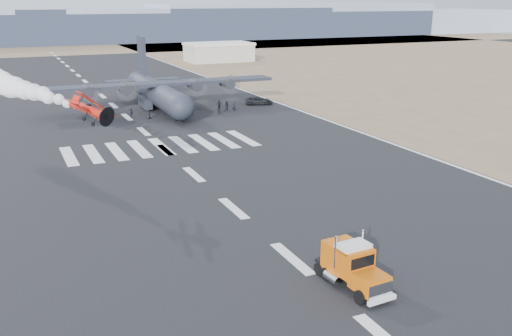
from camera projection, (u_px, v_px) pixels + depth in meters
scrub_far at (46, 48)px, 234.33m from camera, size 500.00×80.00×0.00m
runway_markings at (144, 131)px, 85.69m from camera, size 60.00×260.00×0.01m
ridge_seg_d at (38, 28)px, 258.71m from camera, size 150.00×50.00×13.00m
ridge_seg_e at (177, 23)px, 283.99m from camera, size 150.00×50.00×15.00m
ridge_seg_f at (292, 20)px, 309.26m from camera, size 150.00×50.00×17.00m
ridge_seg_g at (390, 21)px, 335.38m from camera, size 150.00×50.00×13.00m
hangar_right at (219, 52)px, 181.62m from camera, size 20.50×12.50×5.90m
semi_truck at (352, 265)px, 39.12m from camera, size 2.82×7.21×3.20m
aerobatic_biplane at (90, 109)px, 55.28m from camera, size 4.70×5.24×4.30m
smoke_trail at (6, 85)px, 70.10m from camera, size 9.92×24.56×3.52m
transport_aircraft at (157, 91)px, 103.38m from camera, size 41.98×34.61×12.15m
support_vehicle at (259, 101)px, 107.37m from camera, size 5.71×3.94×1.45m
crew_a at (234, 106)px, 100.78m from camera, size 0.84×0.83×1.78m
crew_b at (227, 106)px, 100.69m from camera, size 1.06×0.94×1.86m
crew_c at (131, 113)px, 95.14m from camera, size 1.13×1.16×1.72m
crew_d at (219, 105)px, 102.22m from camera, size 1.14×0.78×1.77m
crew_e at (149, 114)px, 94.67m from camera, size 0.90×0.83×1.58m
crew_f at (174, 105)px, 102.28m from camera, size 1.56×1.40×1.71m
crew_g at (190, 110)px, 98.08m from camera, size 0.48×0.58×1.56m
crew_h at (219, 109)px, 98.61m from camera, size 0.91×0.78×1.61m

